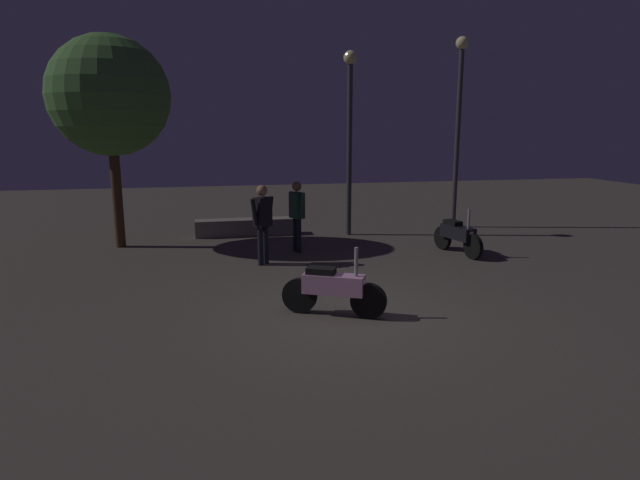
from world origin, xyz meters
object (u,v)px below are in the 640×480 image
(motorcycle_black_parked_left, at_px, (458,235))
(streetlamp_far, at_px, (350,120))
(streetlamp_near, at_px, (459,110))
(person_rider_beside, at_px, (262,217))
(person_bystander_far, at_px, (297,210))
(motorcycle_pink_foreground, at_px, (333,288))

(motorcycle_black_parked_left, distance_m, streetlamp_far, 4.26)
(motorcycle_black_parked_left, bearing_deg, streetlamp_far, -158.31)
(motorcycle_black_parked_left, height_order, streetlamp_near, streetlamp_near)
(person_rider_beside, distance_m, person_bystander_far, 1.40)
(streetlamp_far, bearing_deg, person_rider_beside, -133.34)
(motorcycle_black_parked_left, bearing_deg, person_bystander_far, -118.06)
(motorcycle_black_parked_left, distance_m, streetlamp_near, 4.62)
(person_rider_beside, distance_m, streetlamp_near, 7.22)
(person_rider_beside, relative_size, person_bystander_far, 1.03)
(person_bystander_far, height_order, streetlamp_far, streetlamp_far)
(motorcycle_pink_foreground, height_order, motorcycle_black_parked_left, same)
(person_rider_beside, relative_size, streetlamp_far, 0.35)
(motorcycle_pink_foreground, relative_size, person_bystander_far, 0.92)
(motorcycle_pink_foreground, distance_m, person_rider_beside, 3.55)
(person_bystander_far, bearing_deg, motorcycle_pink_foreground, 68.37)
(motorcycle_pink_foreground, relative_size, motorcycle_black_parked_left, 0.93)
(motorcycle_pink_foreground, xyz_separation_m, person_bystander_far, (0.20, 4.48, 0.55))
(motorcycle_black_parked_left, height_order, person_bystander_far, person_bystander_far)
(motorcycle_pink_foreground, height_order, person_rider_beside, person_rider_beside)
(person_bystander_far, bearing_deg, motorcycle_black_parked_left, 145.12)
(person_rider_beside, relative_size, streetlamp_near, 0.32)
(motorcycle_pink_foreground, relative_size, streetlamp_far, 0.32)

